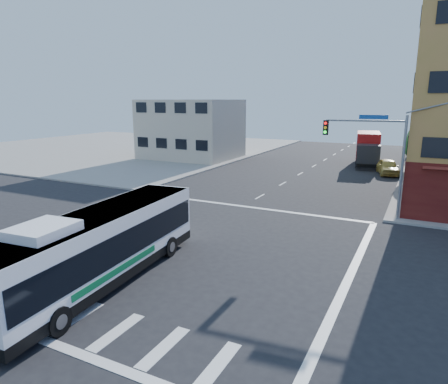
% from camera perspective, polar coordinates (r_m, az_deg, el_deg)
% --- Properties ---
extents(ground, '(120.00, 120.00, 0.00)m').
position_cam_1_polar(ground, '(22.64, -7.27, -7.62)').
color(ground, black).
rests_on(ground, ground).
extents(sidewalk_nw, '(50.00, 50.00, 0.15)m').
position_cam_1_polar(sidewalk_nw, '(70.89, -15.06, 6.19)').
color(sidewalk_nw, gray).
rests_on(sidewalk_nw, ground).
extents(building_west, '(12.06, 10.06, 8.00)m').
position_cam_1_polar(building_west, '(55.77, -4.71, 8.92)').
color(building_west, '#C0B69F').
rests_on(building_west, ground).
extents(signal_mast_ne, '(7.91, 1.13, 8.07)m').
position_cam_1_polar(signal_mast_ne, '(28.40, 20.85, 6.19)').
color(signal_mast_ne, gray).
rests_on(signal_mast_ne, ground).
extents(street_tree_a, '(3.60, 3.60, 5.53)m').
position_cam_1_polar(street_tree_a, '(45.61, 26.69, 6.16)').
color(street_tree_a, '#3A2415').
rests_on(street_tree_a, ground).
extents(street_tree_b, '(3.80, 3.80, 5.79)m').
position_cam_1_polar(street_tree_b, '(53.57, 26.81, 7.14)').
color(street_tree_b, '#3A2415').
rests_on(street_tree_b, ground).
extents(street_tree_c, '(3.40, 3.40, 5.29)m').
position_cam_1_polar(street_tree_c, '(61.57, 26.86, 7.45)').
color(street_tree_c, '#3A2415').
rests_on(street_tree_c, ground).
extents(street_tree_d, '(4.00, 4.00, 6.03)m').
position_cam_1_polar(street_tree_d, '(69.52, 26.95, 8.27)').
color(street_tree_d, '#3A2415').
rests_on(street_tree_d, ground).
extents(transit_bus, '(3.58, 12.25, 3.57)m').
position_cam_1_polar(transit_bus, '(18.30, -17.24, -7.36)').
color(transit_bus, black).
rests_on(transit_bus, ground).
extents(box_truck, '(3.84, 9.18, 4.01)m').
position_cam_1_polar(box_truck, '(52.76, 19.84, 5.71)').
color(box_truck, '#232428').
rests_on(box_truck, ground).
extents(parked_car, '(3.12, 5.22, 1.67)m').
position_cam_1_polar(parked_car, '(47.10, 22.35, 3.35)').
color(parked_car, gold).
rests_on(parked_car, ground).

